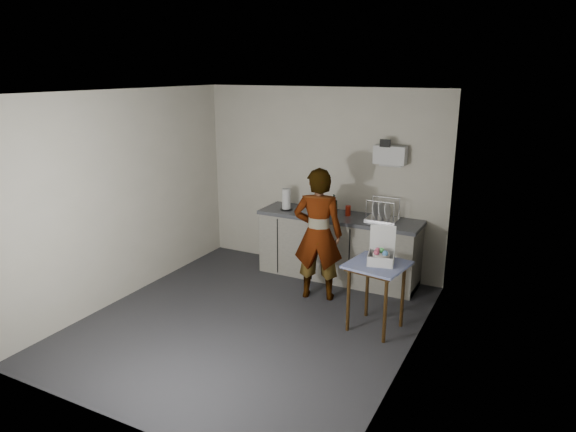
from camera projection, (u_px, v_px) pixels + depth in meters
The scene contains 15 objects.
ground at pixel (251, 322), 5.95m from camera, with size 4.00×4.00×0.00m, color #2C2B31.
wall_back at pixel (321, 181), 7.29m from camera, with size 3.60×0.02×2.60m, color beige.
wall_right at pixel (411, 238), 4.81m from camera, with size 0.02×4.00×2.60m, color beige.
wall_left at pixel (125, 196), 6.38m from camera, with size 0.02×4.00×2.60m, color beige.
ceiling at pixel (245, 92), 5.24m from camera, with size 3.60×4.00×0.01m, color silver.
kitchen_counter at pixel (338, 249), 7.11m from camera, with size 2.24×0.62×0.91m.
wall_shelf at pixel (390, 155), 6.67m from camera, with size 0.42×0.18×0.37m.
side_table at pixel (377, 272), 5.62m from camera, with size 0.69×0.69×0.78m.
standing_man at pixel (318, 234), 6.39m from camera, with size 0.62×0.40×1.69m, color #B2A593.
soap_bottle at pixel (334, 205), 6.96m from camera, with size 0.11×0.11×0.28m, color black.
soda_can at pixel (348, 211), 6.95m from camera, with size 0.07×0.07×0.14m, color red.
dark_bottle at pixel (328, 206), 7.00m from camera, with size 0.07×0.07×0.25m, color black.
paper_towel at pixel (286, 200), 7.22m from camera, with size 0.17×0.17×0.30m.
dish_rack at pixel (382, 215), 6.75m from camera, with size 0.41×0.31×0.29m.
bakery_box at pixel (381, 255), 5.59m from camera, with size 0.34×0.34×0.39m.
Camera 1 is at (2.85, -4.59, 2.82)m, focal length 32.00 mm.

